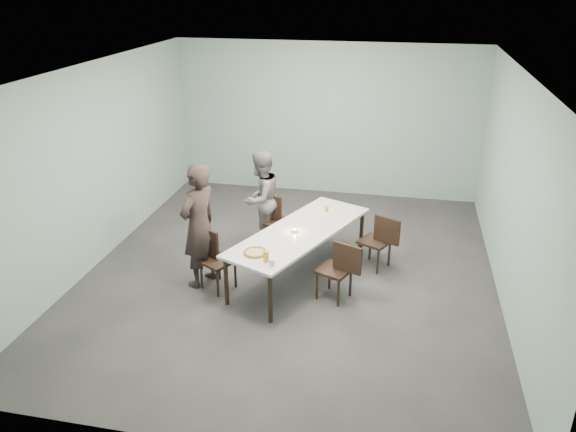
% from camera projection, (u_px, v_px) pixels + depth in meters
% --- Properties ---
extents(ground, '(7.00, 7.00, 0.00)m').
position_uv_depth(ground, '(290.00, 272.00, 8.51)').
color(ground, '#333335').
rests_on(ground, ground).
extents(room_shell, '(6.02, 7.02, 3.01)m').
position_uv_depth(room_shell, '(291.00, 143.00, 7.70)').
color(room_shell, '#90B5AE').
rests_on(room_shell, ground).
extents(table, '(1.86, 2.74, 0.75)m').
position_uv_depth(table, '(300.00, 234.00, 8.12)').
color(table, white).
rests_on(table, ground).
extents(chair_near_left, '(0.64, 0.57, 0.87)m').
position_uv_depth(chair_near_left, '(214.00, 255.00, 7.93)').
color(chair_near_left, black).
rests_on(chair_near_left, ground).
extents(chair_far_left, '(0.65, 0.53, 0.87)m').
position_uv_depth(chair_far_left, '(276.00, 217.00, 9.15)').
color(chair_far_left, black).
rests_on(chair_far_left, ground).
extents(chair_near_right, '(0.65, 0.55, 0.87)m').
position_uv_depth(chair_near_right, '(340.00, 267.00, 7.60)').
color(chair_near_right, black).
rests_on(chair_near_right, ground).
extents(chair_far_right, '(0.65, 0.57, 0.87)m').
position_uv_depth(chair_far_right, '(380.00, 239.00, 8.42)').
color(chair_far_right, black).
rests_on(chair_far_right, ground).
extents(diner_near, '(0.66, 0.78, 1.82)m').
position_uv_depth(diner_near, '(199.00, 226.00, 7.85)').
color(diner_near, black).
rests_on(diner_near, ground).
extents(diner_far, '(0.86, 0.95, 1.58)m').
position_uv_depth(diner_far, '(261.00, 198.00, 9.13)').
color(diner_far, slate).
rests_on(diner_far, ground).
extents(pizza, '(0.34, 0.34, 0.04)m').
position_uv_depth(pizza, '(255.00, 253.00, 7.41)').
color(pizza, white).
rests_on(pizza, table).
extents(side_plate, '(0.18, 0.18, 0.01)m').
position_uv_depth(side_plate, '(280.00, 248.00, 7.57)').
color(side_plate, white).
rests_on(side_plate, table).
extents(beer_glass, '(0.08, 0.08, 0.15)m').
position_uv_depth(beer_glass, '(266.00, 256.00, 7.19)').
color(beer_glass, gold).
rests_on(beer_glass, table).
extents(water_tumbler, '(0.08, 0.08, 0.09)m').
position_uv_depth(water_tumbler, '(272.00, 262.00, 7.11)').
color(water_tumbler, silver).
rests_on(water_tumbler, table).
extents(tealight, '(0.06, 0.06, 0.05)m').
position_uv_depth(tealight, '(295.00, 231.00, 8.04)').
color(tealight, silver).
rests_on(tealight, table).
extents(amber_tumbler, '(0.07, 0.07, 0.08)m').
position_uv_depth(amber_tumbler, '(326.00, 209.00, 8.73)').
color(amber_tumbler, gold).
rests_on(amber_tumbler, table).
extents(menu, '(0.36, 0.32, 0.01)m').
position_uv_depth(menu, '(324.00, 210.00, 8.78)').
color(menu, silver).
rests_on(menu, table).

